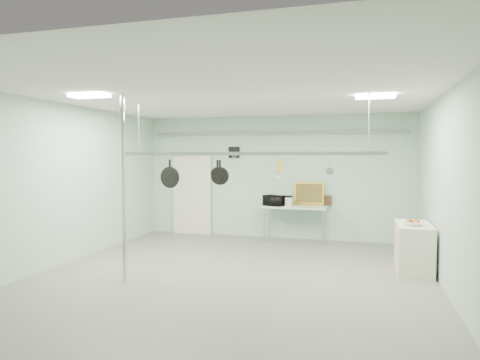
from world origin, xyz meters
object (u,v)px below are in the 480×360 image
(skillet_mid, at_px, (220,172))
(skillet_right, at_px, (217,170))
(coffee_canister, at_px, (288,202))
(skillet_left, at_px, (170,174))
(fruit_bowl, at_px, (413,223))
(side_cabinet, at_px, (413,248))
(chrome_pole, at_px, (124,189))
(pot_rack, at_px, (245,152))
(prep_table, at_px, (295,209))
(microwave, at_px, (274,200))

(skillet_mid, xyz_separation_m, skillet_right, (-0.05, 0.00, 0.04))
(coffee_canister, xyz_separation_m, skillet_left, (-1.72, -3.18, 0.80))
(skillet_left, relative_size, skillet_mid, 1.21)
(skillet_left, bearing_deg, fruit_bowl, 17.41)
(side_cabinet, bearing_deg, chrome_pole, -157.59)
(pot_rack, bearing_deg, coffee_canister, 85.32)
(prep_table, distance_m, skillet_right, 3.59)
(chrome_pole, height_order, side_cabinet, chrome_pole)
(chrome_pole, height_order, pot_rack, chrome_pole)
(skillet_left, height_order, skillet_mid, same)
(prep_table, height_order, side_cabinet, prep_table)
(prep_table, bearing_deg, chrome_pole, -118.71)
(microwave, height_order, fruit_bowl, microwave)
(side_cabinet, xyz_separation_m, skillet_right, (-3.47, -1.10, 1.45))
(chrome_pole, xyz_separation_m, coffee_canister, (2.16, 4.08, -0.58))
(side_cabinet, bearing_deg, prep_table, 139.21)
(chrome_pole, distance_m, microwave, 4.49)
(side_cabinet, distance_m, skillet_left, 4.75)
(side_cabinet, relative_size, coffee_canister, 5.38)
(chrome_pole, bearing_deg, fruit_bowl, 20.23)
(microwave, distance_m, skillet_right, 3.31)
(pot_rack, xyz_separation_m, fruit_bowl, (2.91, 0.87, -1.29))
(prep_table, xyz_separation_m, pot_rack, (-0.40, -3.30, 1.40))
(pot_rack, relative_size, fruit_bowl, 14.20)
(fruit_bowl, relative_size, skillet_mid, 0.76)
(side_cabinet, xyz_separation_m, microwave, (-3.06, 2.07, 0.59))
(coffee_canister, relative_size, skillet_mid, 0.50)
(chrome_pole, relative_size, coffee_canister, 14.36)
(skillet_left, xyz_separation_m, skillet_mid, (0.99, 0.00, 0.05))
(microwave, bearing_deg, skillet_left, 91.34)
(side_cabinet, height_order, microwave, microwave)
(chrome_pole, bearing_deg, prep_table, 61.29)
(prep_table, height_order, skillet_left, skillet_left)
(coffee_canister, distance_m, skillet_mid, 3.37)
(side_cabinet, bearing_deg, fruit_bowl, -101.05)
(pot_rack, bearing_deg, microwave, 91.91)
(chrome_pole, xyz_separation_m, skillet_mid, (1.43, 0.90, 0.26))
(microwave, bearing_deg, fruit_bowl, 167.07)
(skillet_mid, bearing_deg, microwave, 72.67)
(coffee_canister, bearing_deg, skillet_mid, -102.97)
(fruit_bowl, bearing_deg, coffee_canister, 138.85)
(prep_table, distance_m, fruit_bowl, 3.49)
(skillet_mid, bearing_deg, chrome_pole, -158.51)
(fruit_bowl, bearing_deg, skillet_right, -165.74)
(prep_table, distance_m, pot_rack, 3.61)
(side_cabinet, distance_m, fruit_bowl, 0.54)
(side_cabinet, height_order, skillet_left, skillet_left)
(pot_rack, xyz_separation_m, skillet_right, (-0.52, 0.00, -0.33))
(prep_table, bearing_deg, microwave, -166.03)
(skillet_mid, bearing_deg, skillet_right, 169.26)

